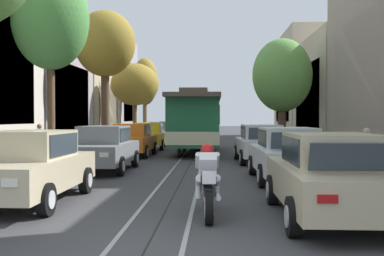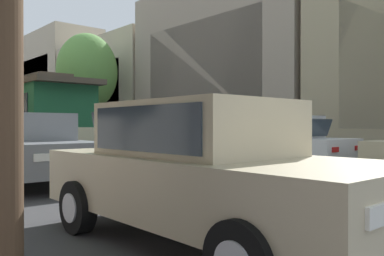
% 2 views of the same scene
% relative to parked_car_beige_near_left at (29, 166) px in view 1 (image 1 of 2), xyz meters
% --- Properties ---
extents(ground_plane, '(160.00, 160.00, 0.00)m').
position_rel_parked_car_beige_near_left_xyz_m(ground_plane, '(3.08, 15.28, -0.80)').
color(ground_plane, '#38383A').
extents(trolley_track_rails, '(1.14, 55.66, 0.01)m').
position_rel_parked_car_beige_near_left_xyz_m(trolley_track_rails, '(3.08, 18.05, -0.79)').
color(trolley_track_rails, gray).
rests_on(trolley_track_rails, ground).
extents(building_facade_left, '(5.90, 47.36, 10.59)m').
position_rel_parked_car_beige_near_left_xyz_m(building_facade_left, '(-7.47, 17.16, 3.76)').
color(building_facade_left, gray).
rests_on(building_facade_left, ground).
extents(building_facade_right, '(5.74, 47.36, 10.17)m').
position_rel_parked_car_beige_near_left_xyz_m(building_facade_right, '(13.44, 18.16, 3.57)').
color(building_facade_right, tan).
rests_on(building_facade_right, ground).
extents(parked_car_beige_near_left, '(2.00, 4.36, 1.58)m').
position_rel_parked_car_beige_near_left_xyz_m(parked_car_beige_near_left, '(0.00, 0.00, 0.00)').
color(parked_car_beige_near_left, '#C1B28E').
rests_on(parked_car_beige_near_left, ground).
extents(parked_car_grey_second_left, '(2.01, 4.36, 1.58)m').
position_rel_parked_car_beige_near_left_xyz_m(parked_car_grey_second_left, '(0.18, 5.97, 0.00)').
color(parked_car_grey_second_left, slate).
rests_on(parked_car_grey_second_left, ground).
extents(parked_car_orange_mid_left, '(2.06, 4.39, 1.58)m').
position_rel_parked_car_beige_near_left_xyz_m(parked_car_orange_mid_left, '(0.08, 12.17, 0.00)').
color(parked_car_orange_mid_left, orange).
rests_on(parked_car_orange_mid_left, ground).
extents(parked_car_yellow_fourth_left, '(2.11, 4.41, 1.58)m').
position_rel_parked_car_beige_near_left_xyz_m(parked_car_yellow_fourth_left, '(0.14, 17.34, 0.00)').
color(parked_car_yellow_fourth_left, gold).
rests_on(parked_car_yellow_fourth_left, ground).
extents(parked_car_grey_fifth_left, '(2.10, 4.40, 1.58)m').
position_rel_parked_car_beige_near_left_xyz_m(parked_car_grey_fifth_left, '(0.06, 23.47, 0.00)').
color(parked_car_grey_fifth_left, slate).
rests_on(parked_car_grey_fifth_left, ground).
extents(parked_car_green_sixth_left, '(2.14, 4.42, 1.58)m').
position_rel_parked_car_beige_near_left_xyz_m(parked_car_green_sixth_left, '(0.18, 29.42, 0.00)').
color(parked_car_green_sixth_left, '#1E6038').
rests_on(parked_car_green_sixth_left, ground).
extents(parked_car_beige_near_right, '(2.01, 4.37, 1.58)m').
position_rel_parked_car_beige_near_left_xyz_m(parked_car_beige_near_right, '(6.18, -1.35, 0.00)').
color(parked_car_beige_near_right, '#C1B28E').
rests_on(parked_car_beige_near_right, ground).
extents(parked_car_white_second_right, '(2.05, 4.38, 1.58)m').
position_rel_parked_car_beige_near_left_xyz_m(parked_car_white_second_right, '(6.19, 3.71, 0.00)').
color(parked_car_white_second_right, silver).
rests_on(parked_car_white_second_right, ground).
extents(parked_car_white_mid_right, '(2.11, 4.41, 1.58)m').
position_rel_parked_car_beige_near_left_xyz_m(parked_car_white_mid_right, '(6.00, 9.30, 0.00)').
color(parked_car_white_mid_right, silver).
rests_on(parked_car_white_mid_right, ground).
extents(street_tree_kerb_left_second, '(2.99, 2.52, 7.66)m').
position_rel_parked_car_beige_near_left_xyz_m(street_tree_kerb_left_second, '(-2.28, 7.61, 4.85)').
color(street_tree_kerb_left_second, brown).
rests_on(street_tree_kerb_left_second, ground).
extents(street_tree_kerb_left_mid, '(3.43, 2.83, 7.92)m').
position_rel_parked_car_beige_near_left_xyz_m(street_tree_kerb_left_mid, '(-2.09, 15.63, 5.16)').
color(street_tree_kerb_left_mid, '#4C3826').
rests_on(street_tree_kerb_left_mid, ground).
extents(street_tree_kerb_left_fourth, '(3.64, 3.11, 5.98)m').
position_rel_parked_car_beige_near_left_xyz_m(street_tree_kerb_left_fourth, '(-1.93, 24.29, 3.57)').
color(street_tree_kerb_left_fourth, brown).
rests_on(street_tree_kerb_left_fourth, ground).
extents(street_tree_kerb_left_far, '(2.45, 2.36, 7.46)m').
position_rel_parked_car_beige_near_left_xyz_m(street_tree_kerb_left_far, '(-2.43, 32.58, 4.39)').
color(street_tree_kerb_left_far, brown).
rests_on(street_tree_kerb_left_far, ground).
extents(street_tree_kerb_right_second, '(3.77, 3.10, 6.91)m').
position_rel_parked_car_beige_near_left_xyz_m(street_tree_kerb_right_second, '(8.37, 19.38, 3.73)').
color(street_tree_kerb_right_second, '#4C3826').
rests_on(street_tree_kerb_right_second, ground).
extents(cable_car_trolley, '(2.59, 9.14, 3.28)m').
position_rel_parked_car_beige_near_left_xyz_m(cable_car_trolley, '(3.08, 14.17, 0.86)').
color(cable_car_trolley, '#1E5B38').
rests_on(cable_car_trolley, ground).
extents(motorcycle_with_rider, '(0.56, 1.99, 1.37)m').
position_rel_parked_car_beige_near_left_xyz_m(motorcycle_with_rider, '(3.93, -1.19, -0.15)').
color(motorcycle_with_rider, black).
rests_on(motorcycle_with_rider, ground).
extents(pedestrian_on_left_pavement, '(0.55, 0.41, 1.54)m').
position_rel_parked_car_beige_near_left_xyz_m(pedestrian_on_left_pavement, '(8.85, 4.77, 0.07)').
color(pedestrian_on_left_pavement, '#4C4233').
rests_on(pedestrian_on_left_pavement, ground).
extents(pedestrian_on_right_pavement, '(0.55, 0.41, 1.58)m').
position_rel_parked_car_beige_near_left_xyz_m(pedestrian_on_right_pavement, '(-3.91, 10.59, 0.09)').
color(pedestrian_on_right_pavement, black).
rests_on(pedestrian_on_right_pavement, ground).
extents(fire_hydrant, '(0.40, 0.22, 0.84)m').
position_rel_parked_car_beige_near_left_xyz_m(fire_hydrant, '(7.52, 2.08, -0.38)').
color(fire_hydrant, red).
rests_on(fire_hydrant, ground).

